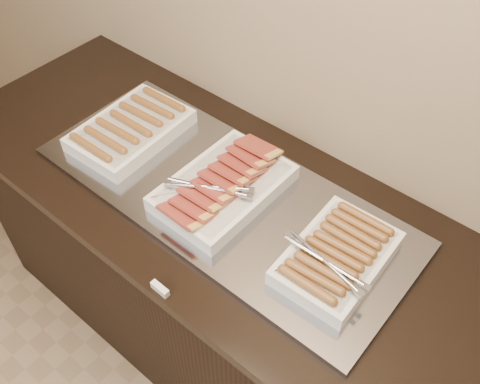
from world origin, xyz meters
name	(u,v)px	position (x,y,z in m)	size (l,w,h in m)	color
counter	(229,281)	(0.00, 2.13, 0.45)	(2.06, 0.76, 0.90)	black
warming_tray	(223,195)	(-0.02, 2.13, 0.91)	(1.20, 0.50, 0.02)	#8F919C
dish_left	(131,129)	(-0.42, 2.13, 0.95)	(0.27, 0.39, 0.07)	silver
dish_center	(223,186)	(-0.01, 2.13, 0.95)	(0.28, 0.42, 0.09)	silver
dish_right	(336,257)	(0.39, 2.13, 0.95)	(0.27, 0.35, 0.08)	silver
label_holder	(160,289)	(0.08, 1.77, 0.91)	(0.06, 0.02, 0.02)	silver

